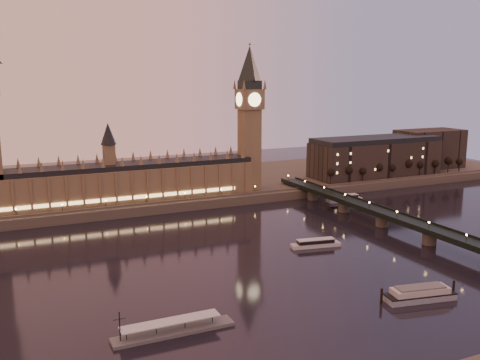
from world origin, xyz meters
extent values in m
plane|color=black|center=(0.00, 0.00, 0.00)|extent=(700.00, 700.00, 0.00)
cube|color=#423D35|center=(30.00, 165.00, 3.00)|extent=(560.00, 130.00, 6.00)
cube|color=brown|center=(-40.00, 121.00, 17.00)|extent=(180.00, 26.00, 22.00)
cube|color=black|center=(-40.00, 121.00, 29.60)|extent=(180.00, 22.00, 3.20)
cube|color=#FFCC7F|center=(-40.00, 107.50, 11.00)|extent=(153.00, 0.25, 2.20)
cube|color=brown|center=(54.00, 121.00, 35.00)|extent=(13.00, 13.00, 58.00)
cube|color=brown|center=(54.00, 121.00, 71.00)|extent=(16.00, 16.00, 14.00)
cylinder|color=#FFEAA5|center=(54.00, 112.82, 71.00)|extent=(9.60, 0.35, 9.60)
cylinder|color=#FFEAA5|center=(45.82, 121.00, 71.00)|extent=(0.35, 9.60, 9.60)
cube|color=black|center=(54.00, 121.00, 81.00)|extent=(13.00, 13.00, 6.00)
cone|color=black|center=(54.00, 121.00, 96.00)|extent=(17.68, 17.68, 24.00)
sphere|color=gold|center=(54.00, 121.00, 109.00)|extent=(2.00, 2.00, 2.00)
cube|color=black|center=(92.00, 0.00, 8.00)|extent=(13.00, 260.00, 2.00)
cube|color=black|center=(85.70, 0.00, 9.50)|extent=(0.60, 260.00, 1.00)
cube|color=black|center=(98.30, 0.00, 9.50)|extent=(0.60, 260.00, 1.00)
cube|color=black|center=(172.00, 127.00, 20.00)|extent=(110.00, 36.00, 28.00)
cube|color=black|center=(172.00, 127.00, 36.00)|extent=(108.00, 34.00, 4.00)
cube|color=black|center=(242.00, 139.00, 23.00)|extent=(60.00, 30.00, 34.00)
cylinder|color=black|center=(117.11, 109.00, 10.64)|extent=(0.70, 0.70, 9.28)
sphere|color=black|center=(117.11, 109.00, 15.49)|extent=(6.19, 6.19, 6.19)
cylinder|color=black|center=(131.78, 109.00, 10.64)|extent=(0.70, 0.70, 9.28)
sphere|color=black|center=(131.78, 109.00, 15.49)|extent=(6.19, 6.19, 6.19)
cylinder|color=black|center=(146.44, 109.00, 10.64)|extent=(0.70, 0.70, 9.28)
sphere|color=black|center=(146.44, 109.00, 15.49)|extent=(6.19, 6.19, 6.19)
cylinder|color=black|center=(161.11, 109.00, 10.64)|extent=(0.70, 0.70, 9.28)
sphere|color=black|center=(161.11, 109.00, 15.49)|extent=(6.19, 6.19, 6.19)
cylinder|color=black|center=(175.77, 109.00, 10.64)|extent=(0.70, 0.70, 9.28)
sphere|color=black|center=(175.77, 109.00, 15.49)|extent=(6.19, 6.19, 6.19)
cylinder|color=black|center=(190.44, 109.00, 10.64)|extent=(0.70, 0.70, 9.28)
sphere|color=black|center=(190.44, 109.00, 15.49)|extent=(6.19, 6.19, 6.19)
cylinder|color=black|center=(205.10, 109.00, 10.64)|extent=(0.70, 0.70, 9.28)
sphere|color=black|center=(205.10, 109.00, 15.49)|extent=(6.19, 6.19, 6.19)
cylinder|color=black|center=(219.77, 109.00, 10.64)|extent=(0.70, 0.70, 9.28)
sphere|color=black|center=(219.77, 109.00, 15.49)|extent=(6.19, 6.19, 6.19)
cylinder|color=black|center=(234.44, 109.00, 10.64)|extent=(0.70, 0.70, 9.28)
sphere|color=black|center=(234.44, 109.00, 15.49)|extent=(6.19, 6.19, 6.19)
cylinder|color=black|center=(249.10, 109.00, 10.64)|extent=(0.70, 0.70, 9.28)
sphere|color=black|center=(249.10, 109.00, 15.49)|extent=(6.19, 6.19, 6.19)
cube|color=silver|center=(35.14, 2.25, 0.96)|extent=(26.63, 10.09, 1.91)
cube|color=black|center=(35.14, 2.25, 2.87)|extent=(19.79, 7.91, 1.91)
cube|color=silver|center=(35.14, 2.25, 3.99)|extent=(20.34, 8.22, 0.35)
cube|color=silver|center=(109.32, 80.93, 1.11)|extent=(26.63, 9.00, 2.21)
cube|color=black|center=(109.32, 80.93, 3.32)|extent=(19.75, 7.18, 2.21)
cube|color=silver|center=(109.32, 80.93, 4.62)|extent=(20.30, 7.49, 0.40)
cube|color=#8391A7|center=(36.01, -72.08, 1.16)|extent=(29.56, 13.04, 2.32)
cube|color=black|center=(36.01, -72.08, 2.55)|extent=(29.56, 13.04, 0.45)
cube|color=silver|center=(36.01, -72.08, 3.93)|extent=(24.13, 11.20, 2.32)
cube|color=#595B5E|center=(36.01, -72.08, 5.40)|extent=(20.45, 9.68, 0.63)
cylinder|color=black|center=(20.19, -68.20, 3.04)|extent=(0.98, 0.98, 6.07)
cylinder|color=black|center=(51.83, -73.97, 3.04)|extent=(0.98, 0.98, 6.07)
cube|color=#595B5E|center=(-60.92, -58.24, 0.61)|extent=(42.84, 7.14, 1.22)
cube|color=silver|center=(-61.94, -58.24, 4.64)|extent=(34.68, 6.12, 0.31)
cylinder|color=black|center=(-79.28, -58.24, 6.32)|extent=(0.41, 0.41, 10.20)
cylinder|color=black|center=(-79.28, -58.24, 8.87)|extent=(4.08, 0.24, 0.24)
camera|label=1|loc=(-111.37, -222.50, 86.92)|focal=40.00mm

